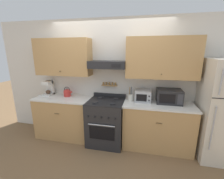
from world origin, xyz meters
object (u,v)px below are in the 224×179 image
Objects in this scene: utensil_crock at (131,97)px; refrigerator at (222,111)px; toaster_oven at (143,96)px; microwave at (169,96)px; coffee_maker at (49,88)px; stove_range at (106,122)px; tea_kettle at (67,92)px.

refrigerator is at bearing -5.76° from utensil_crock.
toaster_oven is (0.24, -0.00, 0.04)m from utensil_crock.
microwave is 0.74m from utensil_crock.
toaster_oven is (2.12, -0.04, -0.05)m from coffee_maker.
microwave is at bearing 2.26° from toaster_oven.
stove_range is 1.54m from coffee_maker.
microwave is at bearing 1.38° from utensil_crock.
stove_range is 1.36m from microwave.
refrigerator is 5.78× the size of toaster_oven.
tea_kettle is at bearing -4.27° from coffee_maker.
refrigerator is 3.01m from tea_kettle.
microwave is (2.15, 0.02, 0.05)m from tea_kettle.
coffee_maker reaches higher than stove_range.
stove_range is at bearing -162.81° from utensil_crock.
refrigerator is 8.21× the size of tea_kettle.
tea_kettle is 0.47× the size of microwave.
refrigerator is at bearing -0.34° from stove_range.
stove_range is 0.56× the size of refrigerator.
microwave is (2.61, -0.02, -0.03)m from coffee_maker.
refrigerator is at bearing -3.07° from tea_kettle.
coffee_maker is 1.88m from utensil_crock.
microwave is at bearing 168.25° from refrigerator.
coffee_maker is at bearing 175.73° from tea_kettle.
utensil_crock is 0.92× the size of toaster_oven.
refrigerator is 3.83× the size of microwave.
utensil_crock reaches higher than tea_kettle.
stove_range is at bearing -168.52° from toaster_oven.
refrigerator reaches higher than stove_range.
microwave is 1.51× the size of toaster_oven.
refrigerator is at bearing -6.71° from toaster_oven.
coffee_maker is at bearing 176.77° from refrigerator.
coffee_maker is at bearing 172.50° from stove_range.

